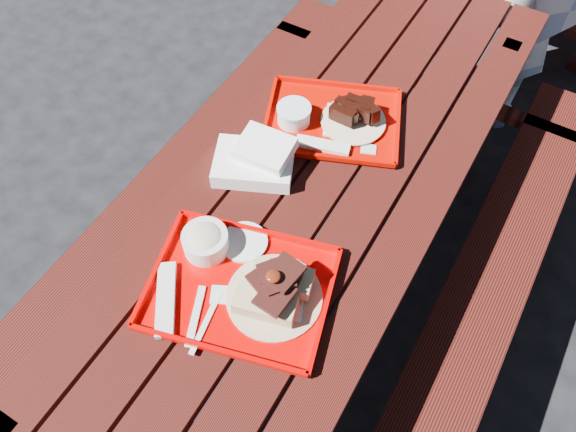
{
  "coord_description": "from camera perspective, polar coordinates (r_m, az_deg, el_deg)",
  "views": [
    {
      "loc": [
        0.44,
        -0.89,
        2.1
      ],
      "look_at": [
        0.0,
        -0.15,
        0.82
      ],
      "focal_mm": 35.0,
      "sensor_mm": 36.0,
      "label": 1
    }
  ],
  "objects": [
    {
      "name": "far_tray",
      "position": [
        1.84,
        4.31,
        9.71
      ],
      "size": [
        0.52,
        0.47,
        0.07
      ],
      "color": "#C00900",
      "rests_on": "picnic_table_near"
    },
    {
      "name": "picnic_table_near",
      "position": [
        1.84,
        2.38,
        -1.16
      ],
      "size": [
        1.41,
        2.4,
        0.75
      ],
      "color": "#44140D",
      "rests_on": "ground"
    },
    {
      "name": "white_cloth",
      "position": [
        1.71,
        -3.17,
        5.76
      ],
      "size": [
        0.29,
        0.25,
        0.1
      ],
      "color": "white",
      "rests_on": "picnic_table_near"
    },
    {
      "name": "near_tray",
      "position": [
        1.49,
        -4.72,
        -6.2
      ],
      "size": [
        0.55,
        0.48,
        0.15
      ],
      "color": "#D50100",
      "rests_on": "picnic_table_near"
    },
    {
      "name": "ground",
      "position": [
        2.33,
        1.9,
        -8.62
      ],
      "size": [
        60.0,
        60.0,
        0.0
      ],
      "primitive_type": "plane",
      "color": "black",
      "rests_on": "ground"
    }
  ]
}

